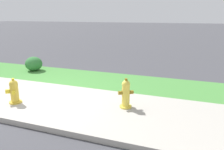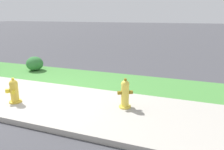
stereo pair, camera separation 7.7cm
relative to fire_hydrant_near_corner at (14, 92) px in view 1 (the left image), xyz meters
name	(u,v)px [view 1 (the left image)]	position (x,y,z in m)	size (l,w,h in m)	color
ground_plane	(35,98)	(0.24, 0.46, -0.31)	(120.00, 120.00, 0.00)	#424247
sidewalk_pavement	(35,98)	(0.24, 0.46, -0.31)	(18.00, 2.49, 0.01)	#ADA89E
grass_verge	(75,77)	(0.24, 2.69, -0.31)	(18.00, 1.97, 0.01)	#47893D
fire_hydrant_near_corner	(14,92)	(0.00, 0.00, 0.00)	(0.35, 0.36, 0.66)	gold
fire_hydrant_by_grass_verge	(126,94)	(2.74, 0.70, 0.04)	(0.36, 0.34, 0.74)	yellow
shrub_bush_mid_verge	(34,64)	(-1.79, 2.94, -0.03)	(0.67, 0.67, 0.57)	#337538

